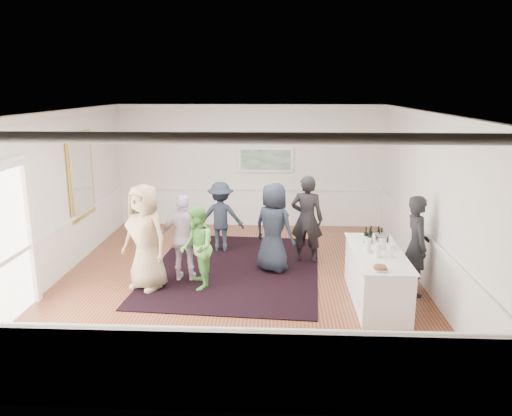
{
  "coord_description": "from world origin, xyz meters",
  "views": [
    {
      "loc": [
        0.77,
        -8.98,
        3.63
      ],
      "look_at": [
        0.33,
        0.2,
        1.39
      ],
      "focal_mm": 35.0,
      "sensor_mm": 36.0,
      "label": 1
    }
  ],
  "objects_px": {
    "bartender": "(416,246)",
    "guest_dark_a": "(221,217)",
    "guest_tan": "(145,237)",
    "guest_green": "(197,248)",
    "serving_table": "(376,276)",
    "nut_bowl": "(380,269)",
    "guest_navy": "(274,228)",
    "guest_dark_b": "(307,219)",
    "guest_lilac": "(185,238)",
    "ice_bucket": "(382,242)"
  },
  "relations": [
    {
      "from": "guest_lilac",
      "to": "guest_navy",
      "type": "height_order",
      "value": "guest_navy"
    },
    {
      "from": "serving_table",
      "to": "guest_green",
      "type": "height_order",
      "value": "guest_green"
    },
    {
      "from": "serving_table",
      "to": "nut_bowl",
      "type": "height_order",
      "value": "nut_bowl"
    },
    {
      "from": "guest_dark_b",
      "to": "nut_bowl",
      "type": "height_order",
      "value": "guest_dark_b"
    },
    {
      "from": "bartender",
      "to": "guest_dark_b",
      "type": "height_order",
      "value": "guest_dark_b"
    },
    {
      "from": "ice_bucket",
      "to": "bartender",
      "type": "bearing_deg",
      "value": 13.25
    },
    {
      "from": "serving_table",
      "to": "guest_navy",
      "type": "height_order",
      "value": "guest_navy"
    },
    {
      "from": "guest_navy",
      "to": "ice_bucket",
      "type": "relative_size",
      "value": 6.94
    },
    {
      "from": "guest_dark_a",
      "to": "ice_bucket",
      "type": "height_order",
      "value": "guest_dark_a"
    },
    {
      "from": "guest_navy",
      "to": "nut_bowl",
      "type": "height_order",
      "value": "guest_navy"
    },
    {
      "from": "ice_bucket",
      "to": "nut_bowl",
      "type": "bearing_deg",
      "value": -101.88
    },
    {
      "from": "bartender",
      "to": "serving_table",
      "type": "bearing_deg",
      "value": 113.62
    },
    {
      "from": "guest_tan",
      "to": "guest_dark_a",
      "type": "relative_size",
      "value": 1.24
    },
    {
      "from": "bartender",
      "to": "guest_lilac",
      "type": "relative_size",
      "value": 1.08
    },
    {
      "from": "serving_table",
      "to": "nut_bowl",
      "type": "distance_m",
      "value": 1.05
    },
    {
      "from": "bartender",
      "to": "guest_dark_b",
      "type": "relative_size",
      "value": 0.97
    },
    {
      "from": "guest_dark_a",
      "to": "guest_dark_b",
      "type": "height_order",
      "value": "guest_dark_b"
    },
    {
      "from": "serving_table",
      "to": "guest_green",
      "type": "xyz_separation_m",
      "value": [
        -3.18,
        0.45,
        0.32
      ]
    },
    {
      "from": "guest_green",
      "to": "guest_dark_a",
      "type": "bearing_deg",
      "value": 159.67
    },
    {
      "from": "guest_lilac",
      "to": "guest_navy",
      "type": "bearing_deg",
      "value": -161.77
    },
    {
      "from": "serving_table",
      "to": "ice_bucket",
      "type": "bearing_deg",
      "value": 64.58
    },
    {
      "from": "guest_green",
      "to": "guest_dark_b",
      "type": "distance_m",
      "value": 2.58
    },
    {
      "from": "guest_green",
      "to": "nut_bowl",
      "type": "distance_m",
      "value": 3.34
    },
    {
      "from": "bartender",
      "to": "guest_navy",
      "type": "relative_size",
      "value": 1.0
    },
    {
      "from": "guest_dark_b",
      "to": "nut_bowl",
      "type": "distance_m",
      "value": 3.04
    },
    {
      "from": "guest_navy",
      "to": "serving_table",
      "type": "bearing_deg",
      "value": 174.76
    },
    {
      "from": "guest_dark_a",
      "to": "guest_dark_b",
      "type": "distance_m",
      "value": 2.0
    },
    {
      "from": "serving_table",
      "to": "bartender",
      "type": "height_order",
      "value": "bartender"
    },
    {
      "from": "bartender",
      "to": "guest_navy",
      "type": "bearing_deg",
      "value": 65.4
    },
    {
      "from": "serving_table",
      "to": "guest_tan",
      "type": "bearing_deg",
      "value": 174.68
    },
    {
      "from": "guest_dark_a",
      "to": "guest_navy",
      "type": "relative_size",
      "value": 0.88
    },
    {
      "from": "guest_tan",
      "to": "guest_dark_a",
      "type": "height_order",
      "value": "guest_tan"
    },
    {
      "from": "guest_green",
      "to": "guest_lilac",
      "type": "relative_size",
      "value": 0.93
    },
    {
      "from": "guest_tan",
      "to": "nut_bowl",
      "type": "relative_size",
      "value": 8.58
    },
    {
      "from": "serving_table",
      "to": "guest_green",
      "type": "relative_size",
      "value": 1.43
    },
    {
      "from": "guest_green",
      "to": "guest_dark_a",
      "type": "relative_size",
      "value": 0.98
    },
    {
      "from": "guest_lilac",
      "to": "bartender",
      "type": "bearing_deg",
      "value": 172.89
    },
    {
      "from": "guest_tan",
      "to": "guest_green",
      "type": "xyz_separation_m",
      "value": [
        0.93,
        0.06,
        -0.2
      ]
    },
    {
      "from": "serving_table",
      "to": "bartender",
      "type": "bearing_deg",
      "value": 26.0
    },
    {
      "from": "guest_dark_a",
      "to": "guest_dark_b",
      "type": "bearing_deg",
      "value": 159.92
    },
    {
      "from": "guest_tan",
      "to": "guest_dark_b",
      "type": "distance_m",
      "value": 3.39
    },
    {
      "from": "bartender",
      "to": "guest_dark_a",
      "type": "xyz_separation_m",
      "value": [
        -3.74,
        2.25,
        -0.11
      ]
    },
    {
      "from": "serving_table",
      "to": "guest_dark_b",
      "type": "height_order",
      "value": "guest_dark_b"
    },
    {
      "from": "guest_lilac",
      "to": "guest_dark_b",
      "type": "distance_m",
      "value": 2.63
    },
    {
      "from": "bartender",
      "to": "nut_bowl",
      "type": "xyz_separation_m",
      "value": [
        -0.88,
        -1.28,
        0.04
      ]
    },
    {
      "from": "bartender",
      "to": "guest_tan",
      "type": "distance_m",
      "value": 4.85
    },
    {
      "from": "guest_lilac",
      "to": "guest_dark_a",
      "type": "height_order",
      "value": "guest_lilac"
    },
    {
      "from": "serving_table",
      "to": "nut_bowl",
      "type": "bearing_deg",
      "value": -98.5
    },
    {
      "from": "serving_table",
      "to": "guest_lilac",
      "type": "xyz_separation_m",
      "value": [
        -3.47,
        0.81,
        0.38
      ]
    },
    {
      "from": "guest_navy",
      "to": "nut_bowl",
      "type": "relative_size",
      "value": 7.9
    }
  ]
}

